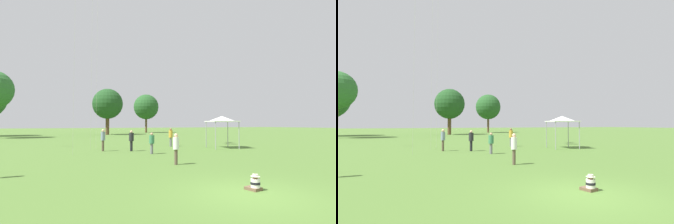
# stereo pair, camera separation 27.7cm
# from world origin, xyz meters

# --- Properties ---
(ground_plane) EXTENTS (300.00, 300.00, 0.00)m
(ground_plane) POSITION_xyz_m (0.00, 0.00, 0.00)
(ground_plane) COLOR #4C702D
(seated_toddler) EXTENTS (0.46, 0.53, 0.55)m
(seated_toddler) POSITION_xyz_m (0.56, 0.37, 0.22)
(seated_toddler) COLOR brown
(seated_toddler) RESTS_ON ground
(person_standing_1) EXTENTS (0.53, 0.53, 1.57)m
(person_standing_1) POSITION_xyz_m (1.15, 11.79, 0.92)
(person_standing_1) COLOR slate
(person_standing_1) RESTS_ON ground
(person_standing_2) EXTENTS (0.52, 0.52, 1.69)m
(person_standing_2) POSITION_xyz_m (0.33, 14.36, 1.00)
(person_standing_2) COLOR black
(person_standing_2) RESTS_ON ground
(person_standing_4) EXTENTS (0.49, 0.49, 1.79)m
(person_standing_4) POSITION_xyz_m (-1.81, 15.25, 1.08)
(person_standing_4) COLOR brown
(person_standing_4) RESTS_ON ground
(person_standing_5) EXTENTS (0.41, 0.41, 1.69)m
(person_standing_5) POSITION_xyz_m (0.55, 6.41, 1.02)
(person_standing_5) COLOR brown
(person_standing_5) RESTS_ON ground
(person_standing_6) EXTENTS (0.54, 0.54, 1.80)m
(person_standing_6) POSITION_xyz_m (5.10, 17.04, 1.07)
(person_standing_6) COLOR slate
(person_standing_6) RESTS_ON ground
(canopy_tent) EXTENTS (2.91, 2.91, 2.95)m
(canopy_tent) POSITION_xyz_m (8.71, 13.56, 2.66)
(canopy_tent) COLOR white
(canopy_tent) RESTS_ON ground
(distant_tree_0) EXTENTS (6.36, 6.36, 9.67)m
(distant_tree_0) POSITION_xyz_m (5.04, 48.89, 6.45)
(distant_tree_0) COLOR brown
(distant_tree_0) RESTS_ON ground
(distant_tree_2) EXTENTS (6.55, 6.55, 10.03)m
(distant_tree_2) POSITION_xyz_m (16.99, 58.57, 6.73)
(distant_tree_2) COLOR brown
(distant_tree_2) RESTS_ON ground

